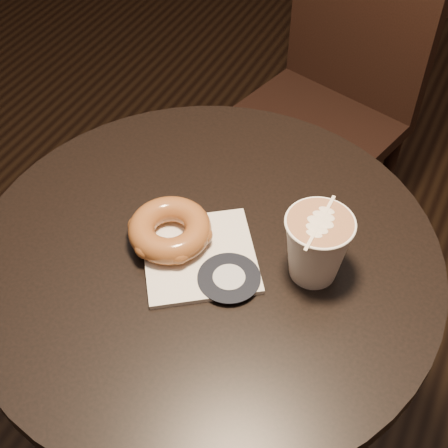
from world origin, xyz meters
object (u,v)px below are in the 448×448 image
object	(u,v)px
cafe_table	(208,324)
doughnut	(170,230)
latte_cup	(316,248)
chair	(335,78)
pastry_bag	(200,256)

from	to	relation	value
cafe_table	doughnut	bearing A→B (deg)	-170.14
doughnut	latte_cup	world-z (taller)	latte_cup
chair	pastry_bag	bearing A→B (deg)	-71.75
latte_cup	cafe_table	bearing A→B (deg)	-168.29
cafe_table	doughnut	xyz separation A→B (m)	(-0.05, -0.01, 0.23)
pastry_bag	latte_cup	size ratio (longest dim) A/B	1.51
pastry_bag	doughnut	distance (m)	0.06
cafe_table	doughnut	distance (m)	0.23
cafe_table	pastry_bag	bearing A→B (deg)	-95.09
chair	latte_cup	distance (m)	0.82
pastry_bag	latte_cup	bearing A→B (deg)	-18.58
chair	doughnut	xyz separation A→B (m)	(-0.00, -0.80, 0.23)
latte_cup	pastry_bag	bearing A→B (deg)	-162.54
chair	latte_cup	size ratio (longest dim) A/B	9.30
chair	doughnut	size ratio (longest dim) A/B	8.02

